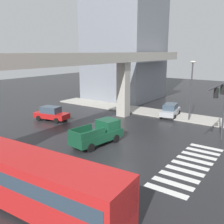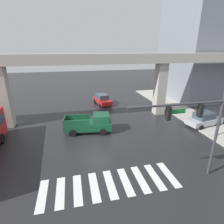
% 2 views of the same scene
% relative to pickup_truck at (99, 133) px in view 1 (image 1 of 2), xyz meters
% --- Properties ---
extents(ground_plane, '(120.00, 120.00, 0.00)m').
position_rel_pickup_truck_xyz_m(ground_plane, '(0.32, -2.30, -0.99)').
color(ground_plane, '#232326').
extents(crosswalk_stripes, '(9.35, 2.80, 0.01)m').
position_rel_pickup_truck_xyz_m(crosswalk_stripes, '(0.32, -8.39, -0.98)').
color(crosswalk_stripes, silver).
rests_on(crosswalk_stripes, ground).
extents(elevated_overpass, '(50.05, 1.99, 8.20)m').
position_rel_pickup_truck_xyz_m(elevated_overpass, '(0.32, 3.84, 5.93)').
color(elevated_overpass, '#ADA89E').
rests_on(elevated_overpass, ground).
extents(sidewalk_east, '(4.00, 36.00, 0.15)m').
position_rel_pickup_truck_xyz_m(sidewalk_east, '(13.79, -0.30, -0.91)').
color(sidewalk_east, '#ADA89E').
rests_on(sidewalk_east, ground).
extents(pickup_truck, '(5.31, 2.61, 2.08)m').
position_rel_pickup_truck_xyz_m(pickup_truck, '(0.00, 0.00, 0.00)').
color(pickup_truck, '#14472D').
rests_on(pickup_truck, ground).
extents(city_bus, '(3.30, 10.94, 2.99)m').
position_rel_pickup_truck_xyz_m(city_bus, '(-9.86, -3.54, 0.73)').
color(city_bus, red).
rests_on(city_bus, ground).
extents(sedan_silver, '(4.53, 2.48, 1.72)m').
position_rel_pickup_truck_xyz_m(sedan_silver, '(13.26, -1.38, -0.14)').
color(sedan_silver, '#A8AAAF').
rests_on(sedan_silver, ground).
extents(sedan_red, '(2.55, 4.55, 1.72)m').
position_rel_pickup_truck_xyz_m(sedan_red, '(3.02, 9.86, -0.14)').
color(sedan_red, red).
rests_on(sedan_red, ground).
extents(traffic_signal_mast, '(6.49, 0.32, 6.20)m').
position_rel_pickup_truck_xyz_m(traffic_signal_mast, '(5.88, -8.98, 3.40)').
color(traffic_signal_mast, '#38383D').
rests_on(traffic_signal_mast, ground).
extents(street_lamp_near_corner, '(0.44, 0.70, 7.24)m').
position_rel_pickup_truck_xyz_m(street_lamp_near_corner, '(12.59, -4.10, 3.57)').
color(street_lamp_near_corner, '#38383D').
rests_on(street_lamp_near_corner, ground).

